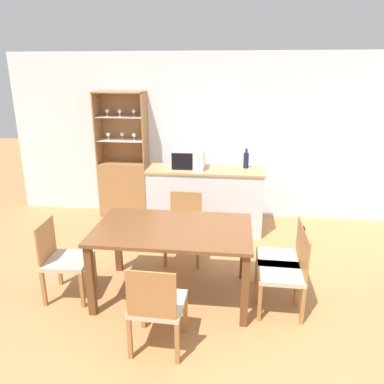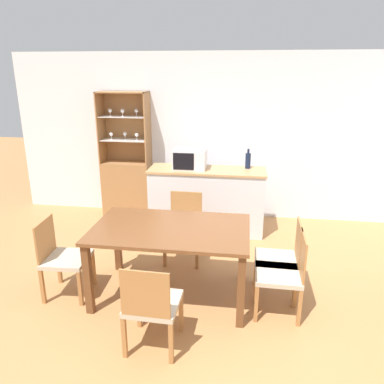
{
  "view_description": "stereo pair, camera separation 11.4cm",
  "coord_description": "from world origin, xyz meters",
  "px_view_note": "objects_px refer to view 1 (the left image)",
  "views": [
    {
      "loc": [
        0.21,
        -3.22,
        2.28
      ],
      "look_at": [
        -0.3,
        1.07,
        0.87
      ],
      "focal_mm": 35.0,
      "sensor_mm": 36.0,
      "label": 1
    },
    {
      "loc": [
        0.32,
        -3.2,
        2.28
      ],
      "look_at": [
        -0.3,
        1.07,
        0.87
      ],
      "focal_mm": 35.0,
      "sensor_mm": 36.0,
      "label": 2
    }
  ],
  "objects_px": {
    "dining_chair_side_right_far": "(282,258)",
    "dining_chair_side_right_near": "(286,272)",
    "dining_table": "(173,237)",
    "display_cabinet": "(125,180)",
    "dining_chair_head_near": "(157,305)",
    "wine_bottle": "(246,160)",
    "dining_chair_head_far": "(184,227)",
    "dining_chair_side_left_near": "(64,259)",
    "microwave": "(188,159)"
  },
  "relations": [
    {
      "from": "dining_chair_side_right_far",
      "to": "dining_chair_side_right_near",
      "type": "relative_size",
      "value": 1.0
    },
    {
      "from": "dining_table",
      "to": "dining_chair_side_right_near",
      "type": "distance_m",
      "value": 1.16
    },
    {
      "from": "display_cabinet",
      "to": "dining_chair_side_right_far",
      "type": "height_order",
      "value": "display_cabinet"
    },
    {
      "from": "dining_chair_head_near",
      "to": "wine_bottle",
      "type": "height_order",
      "value": "wine_bottle"
    },
    {
      "from": "display_cabinet",
      "to": "dining_chair_side_right_far",
      "type": "distance_m",
      "value": 3.1
    },
    {
      "from": "dining_chair_head_near",
      "to": "dining_chair_side_right_near",
      "type": "bearing_deg",
      "value": 32.74
    },
    {
      "from": "wine_bottle",
      "to": "dining_chair_head_far",
      "type": "bearing_deg",
      "value": -125.49
    },
    {
      "from": "dining_chair_head_near",
      "to": "wine_bottle",
      "type": "xyz_separation_m",
      "value": [
        0.75,
        2.69,
        0.63
      ]
    },
    {
      "from": "dining_table",
      "to": "wine_bottle",
      "type": "distance_m",
      "value": 2.06
    },
    {
      "from": "dining_chair_side_left_near",
      "to": "wine_bottle",
      "type": "distance_m",
      "value": 2.83
    },
    {
      "from": "dining_chair_side_right_far",
      "to": "dining_chair_head_far",
      "type": "xyz_separation_m",
      "value": [
        -1.12,
        0.67,
        0.0
      ]
    },
    {
      "from": "dining_table",
      "to": "dining_chair_side_right_near",
      "type": "height_order",
      "value": "dining_chair_side_right_near"
    },
    {
      "from": "dining_chair_side_right_near",
      "to": "dining_chair_head_near",
      "type": "xyz_separation_m",
      "value": [
        -1.12,
        -0.67,
        0.0
      ]
    },
    {
      "from": "display_cabinet",
      "to": "microwave",
      "type": "bearing_deg",
      "value": -22.58
    },
    {
      "from": "dining_chair_side_left_near",
      "to": "wine_bottle",
      "type": "height_order",
      "value": "wine_bottle"
    },
    {
      "from": "dining_chair_head_far",
      "to": "microwave",
      "type": "xyz_separation_m",
      "value": [
        -0.07,
        0.95,
        0.65
      ]
    },
    {
      "from": "dining_chair_side_right_near",
      "to": "dining_chair_side_left_near",
      "type": "bearing_deg",
      "value": 90.93
    },
    {
      "from": "display_cabinet",
      "to": "dining_chair_side_left_near",
      "type": "distance_m",
      "value": 2.38
    },
    {
      "from": "dining_chair_side_left_near",
      "to": "dining_chair_side_right_near",
      "type": "bearing_deg",
      "value": 86.99
    },
    {
      "from": "display_cabinet",
      "to": "dining_chair_side_left_near",
      "type": "xyz_separation_m",
      "value": [
        0.05,
        -2.37,
        -0.16
      ]
    },
    {
      "from": "dining_chair_side_right_near",
      "to": "wine_bottle",
      "type": "xyz_separation_m",
      "value": [
        -0.37,
        2.02,
        0.63
      ]
    },
    {
      "from": "dining_chair_head_near",
      "to": "dining_chair_head_far",
      "type": "bearing_deg",
      "value": 91.78
    },
    {
      "from": "dining_table",
      "to": "dining_chair_side_right_near",
      "type": "relative_size",
      "value": 1.9
    },
    {
      "from": "microwave",
      "to": "dining_chair_side_right_far",
      "type": "bearing_deg",
      "value": -53.74
    },
    {
      "from": "dining_table",
      "to": "dining_chair_head_far",
      "type": "relative_size",
      "value": 1.9
    },
    {
      "from": "microwave",
      "to": "dining_chair_head_far",
      "type": "bearing_deg",
      "value": -85.77
    },
    {
      "from": "dining_chair_side_left_near",
      "to": "wine_bottle",
      "type": "relative_size",
      "value": 2.95
    },
    {
      "from": "dining_table",
      "to": "dining_chair_side_right_far",
      "type": "relative_size",
      "value": 1.9
    },
    {
      "from": "display_cabinet",
      "to": "dining_table",
      "type": "bearing_deg",
      "value": -62.27
    },
    {
      "from": "dining_chair_side_right_far",
      "to": "dining_chair_head_far",
      "type": "distance_m",
      "value": 1.31
    },
    {
      "from": "dining_chair_side_right_far",
      "to": "wine_bottle",
      "type": "distance_m",
      "value": 1.88
    },
    {
      "from": "dining_chair_head_near",
      "to": "microwave",
      "type": "distance_m",
      "value": 2.67
    },
    {
      "from": "dining_chair_head_far",
      "to": "microwave",
      "type": "relative_size",
      "value": 1.8
    },
    {
      "from": "dining_chair_side_right_near",
      "to": "microwave",
      "type": "bearing_deg",
      "value": 32.76
    },
    {
      "from": "dining_table",
      "to": "dining_chair_side_left_near",
      "type": "height_order",
      "value": "dining_chair_side_left_near"
    },
    {
      "from": "dining_chair_side_right_far",
      "to": "wine_bottle",
      "type": "bearing_deg",
      "value": 13.4
    },
    {
      "from": "wine_bottle",
      "to": "dining_chair_side_left_near",
      "type": "bearing_deg",
      "value": -132.82
    },
    {
      "from": "display_cabinet",
      "to": "dining_table",
      "type": "distance_m",
      "value": 2.52
    },
    {
      "from": "dining_table",
      "to": "wine_bottle",
      "type": "relative_size",
      "value": 5.6
    },
    {
      "from": "dining_chair_head_far",
      "to": "microwave",
      "type": "height_order",
      "value": "microwave"
    },
    {
      "from": "display_cabinet",
      "to": "dining_chair_side_left_near",
      "type": "relative_size",
      "value": 2.37
    },
    {
      "from": "display_cabinet",
      "to": "dining_chair_head_far",
      "type": "distance_m",
      "value": 1.84
    },
    {
      "from": "display_cabinet",
      "to": "dining_table",
      "type": "xyz_separation_m",
      "value": [
        1.17,
        -2.23,
        0.08
      ]
    },
    {
      "from": "dining_chair_side_right_far",
      "to": "dining_chair_side_right_near",
      "type": "height_order",
      "value": "same"
    },
    {
      "from": "microwave",
      "to": "wine_bottle",
      "type": "relative_size",
      "value": 1.64
    },
    {
      "from": "dining_table",
      "to": "display_cabinet",
      "type": "bearing_deg",
      "value": 117.73
    },
    {
      "from": "dining_chair_side_right_near",
      "to": "dining_chair_side_left_near",
      "type": "xyz_separation_m",
      "value": [
        -2.24,
        -0.0,
        0.0
      ]
    },
    {
      "from": "microwave",
      "to": "wine_bottle",
      "type": "xyz_separation_m",
      "value": [
        0.82,
        0.11,
        -0.02
      ]
    },
    {
      "from": "dining_chair_side_left_near",
      "to": "dining_chair_side_right_far",
      "type": "bearing_deg",
      "value": 94.39
    },
    {
      "from": "display_cabinet",
      "to": "dining_chair_head_near",
      "type": "distance_m",
      "value": 3.26
    }
  ]
}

